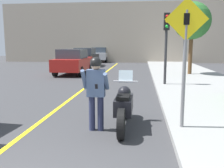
% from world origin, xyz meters
% --- Properties ---
extents(road_center_line, '(0.12, 36.00, 0.01)m').
position_xyz_m(road_center_line, '(-0.60, 6.00, 0.00)').
color(road_center_line, yellow).
rests_on(road_center_line, ground).
extents(building_backdrop, '(28.00, 1.20, 6.59)m').
position_xyz_m(building_backdrop, '(0.00, 26.00, 3.29)').
color(building_backdrop, '#B2A38E').
rests_on(building_backdrop, ground).
extents(motorcycle, '(0.62, 2.19, 1.31)m').
position_xyz_m(motorcycle, '(1.56, 3.28, 0.51)').
color(motorcycle, black).
rests_on(motorcycle, ground).
extents(person_biker, '(0.59, 0.47, 1.69)m').
position_xyz_m(person_biker, '(0.95, 2.99, 1.03)').
color(person_biker, '#282D4C').
rests_on(person_biker, ground).
extents(crossing_sign, '(0.91, 0.08, 2.80)m').
position_xyz_m(crossing_sign, '(2.88, 3.04, 1.83)').
color(crossing_sign, slate).
rests_on(crossing_sign, sidewalk_curb).
extents(traffic_light, '(0.26, 0.30, 3.23)m').
position_xyz_m(traffic_light, '(3.05, 9.28, 2.41)').
color(traffic_light, '#2D2D30').
rests_on(traffic_light, sidewalk_curb).
extents(street_tree, '(2.28, 2.28, 4.42)m').
position_xyz_m(street_tree, '(4.98, 13.67, 3.40)').
color(street_tree, brown).
rests_on(street_tree, sidewalk_curb).
extents(parked_car_red, '(1.88, 4.20, 1.68)m').
position_xyz_m(parked_car_red, '(-2.60, 13.82, 0.86)').
color(parked_car_red, black).
rests_on(parked_car_red, ground).
extents(parked_car_black, '(1.88, 4.20, 1.68)m').
position_xyz_m(parked_car_black, '(-3.19, 20.15, 0.86)').
color(parked_car_black, black).
rests_on(parked_car_black, ground).
extents(parked_car_silver, '(1.88, 4.20, 1.68)m').
position_xyz_m(parked_car_silver, '(-2.81, 26.27, 0.86)').
color(parked_car_silver, black).
rests_on(parked_car_silver, ground).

